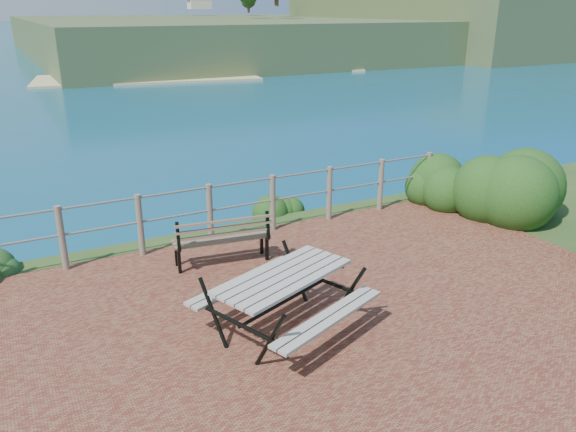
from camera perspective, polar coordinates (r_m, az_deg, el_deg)
ground at (r=6.80m, az=2.25°, el=-12.57°), size 10.00×7.00×0.12m
safety_railing at (r=9.30m, az=-7.95°, el=0.58°), size 9.40×0.10×1.00m
distant_bay at (r=272.12m, az=13.53°, el=18.79°), size 290.00×232.36×24.00m
picnic_table at (r=6.75m, az=-0.43°, el=-8.18°), size 1.88×1.43×0.73m
park_bench at (r=8.50m, az=-6.81°, el=-1.52°), size 1.49×0.56×0.82m
shrub_right_front at (r=11.44m, az=21.07°, el=0.13°), size 1.51×1.51×2.14m
shrub_right_edge at (r=11.78m, az=14.76°, el=1.41°), size 1.24×1.24×1.77m
shrub_lip_east at (r=10.95m, az=-0.77°, el=0.67°), size 0.76×0.76×0.49m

